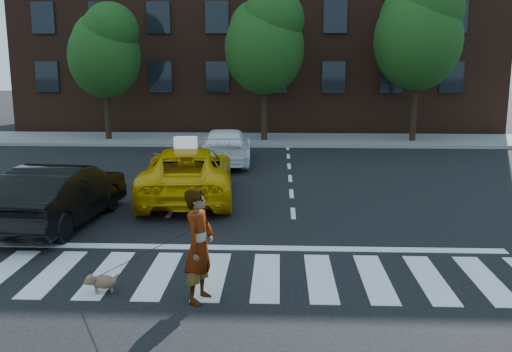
# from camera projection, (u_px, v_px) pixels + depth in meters

# --- Properties ---
(ground) EXTENTS (120.00, 120.00, 0.00)m
(ground) POSITION_uv_depth(u_px,v_px,m) (212.00, 276.00, 10.60)
(ground) COLOR black
(ground) RESTS_ON ground
(crosswalk) EXTENTS (13.00, 2.40, 0.01)m
(crosswalk) POSITION_uv_depth(u_px,v_px,m) (212.00, 275.00, 10.60)
(crosswalk) COLOR silver
(crosswalk) RESTS_ON ground
(stop_line) EXTENTS (12.00, 0.30, 0.01)m
(stop_line) POSITION_uv_depth(u_px,v_px,m) (221.00, 247.00, 12.16)
(stop_line) COLOR silver
(stop_line) RESTS_ON ground
(sidewalk_far) EXTENTS (30.00, 4.00, 0.15)m
(sidewalk_far) POSITION_uv_depth(u_px,v_px,m) (254.00, 140.00, 27.70)
(sidewalk_far) COLOR slate
(sidewalk_far) RESTS_ON ground
(building) EXTENTS (26.00, 10.00, 12.00)m
(building) POSITION_uv_depth(u_px,v_px,m) (260.00, 23.00, 33.83)
(building) COLOR #3F2116
(building) RESTS_ON ground
(tree_left) EXTENTS (3.39, 3.38, 6.50)m
(tree_left) POSITION_uv_depth(u_px,v_px,m) (105.00, 48.00, 26.60)
(tree_left) COLOR black
(tree_left) RESTS_ON ground
(tree_mid) EXTENTS (3.69, 3.69, 7.10)m
(tree_mid) POSITION_uv_depth(u_px,v_px,m) (265.00, 38.00, 26.21)
(tree_mid) COLOR black
(tree_mid) RESTS_ON ground
(tree_right) EXTENTS (4.00, 4.00, 7.70)m
(tree_right) POSITION_uv_depth(u_px,v_px,m) (419.00, 29.00, 25.85)
(tree_right) COLOR black
(tree_right) RESTS_ON ground
(taxi) EXTENTS (2.97, 5.57, 1.49)m
(taxi) POSITION_uv_depth(u_px,v_px,m) (188.00, 173.00, 16.34)
(taxi) COLOR #D7A204
(taxi) RESTS_ON ground
(black_sedan) EXTENTS (2.02, 4.70, 1.50)m
(black_sedan) POSITION_uv_depth(u_px,v_px,m) (61.00, 194.00, 13.73)
(black_sedan) COLOR black
(black_sedan) RESTS_ON ground
(white_suv) EXTENTS (2.13, 4.71, 1.34)m
(white_suv) POSITION_uv_depth(u_px,v_px,m) (226.00, 146.00, 21.71)
(white_suv) COLOR white
(white_suv) RESTS_ON ground
(woman) EXTENTS (0.64, 0.80, 1.91)m
(woman) POSITION_uv_depth(u_px,v_px,m) (199.00, 246.00, 9.33)
(woman) COLOR #999999
(woman) RESTS_ON ground
(dog) EXTENTS (0.57, 0.40, 0.34)m
(dog) POSITION_uv_depth(u_px,v_px,m) (101.00, 282.00, 9.80)
(dog) COLOR #9C714F
(dog) RESTS_ON ground
(taxi_sign) EXTENTS (0.67, 0.34, 0.32)m
(taxi_sign) POSITION_uv_depth(u_px,v_px,m) (186.00, 142.00, 15.96)
(taxi_sign) COLOR white
(taxi_sign) RESTS_ON taxi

